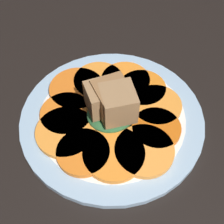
# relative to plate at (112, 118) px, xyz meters

# --- Properties ---
(table_slab) EXTENTS (1.20, 1.20, 0.02)m
(table_slab) POSITION_rel_plate_xyz_m (0.00, 0.00, -0.02)
(table_slab) COLOR black
(table_slab) RESTS_ON ground
(plate) EXTENTS (0.28, 0.28, 0.01)m
(plate) POSITION_rel_plate_xyz_m (0.00, 0.00, 0.00)
(plate) COLOR #99B7D1
(plate) RESTS_ON table_slab
(carrot_slice_0) EXTENTS (0.09, 0.09, 0.01)m
(carrot_slice_0) POSITION_rel_plate_xyz_m (0.01, -0.08, 0.01)
(carrot_slice_0) COLOR orange
(carrot_slice_0) RESTS_ON plate
(carrot_slice_1) EXTENTS (0.08, 0.08, 0.01)m
(carrot_slice_1) POSITION_rel_plate_xyz_m (0.05, -0.05, 0.01)
(carrot_slice_1) COLOR orange
(carrot_slice_1) RESTS_ON plate
(carrot_slice_2) EXTENTS (0.09, 0.09, 0.01)m
(carrot_slice_2) POSITION_rel_plate_xyz_m (0.07, -0.02, 0.01)
(carrot_slice_2) COLOR orange
(carrot_slice_2) RESTS_ON plate
(carrot_slice_3) EXTENTS (0.07, 0.07, 0.01)m
(carrot_slice_3) POSITION_rel_plate_xyz_m (0.07, 0.02, 0.01)
(carrot_slice_3) COLOR orange
(carrot_slice_3) RESTS_ON plate
(carrot_slice_4) EXTENTS (0.09, 0.09, 0.01)m
(carrot_slice_4) POSITION_rel_plate_xyz_m (0.04, 0.05, 0.01)
(carrot_slice_4) COLOR orange
(carrot_slice_4) RESTS_ON plate
(carrot_slice_5) EXTENTS (0.08, 0.08, 0.01)m
(carrot_slice_5) POSITION_rel_plate_xyz_m (0.01, 0.08, 0.01)
(carrot_slice_5) COLOR orange
(carrot_slice_5) RESTS_ON plate
(carrot_slice_6) EXTENTS (0.07, 0.07, 0.01)m
(carrot_slice_6) POSITION_rel_plate_xyz_m (-0.03, 0.06, 0.01)
(carrot_slice_6) COLOR #D45F12
(carrot_slice_6) RESTS_ON plate
(carrot_slice_7) EXTENTS (0.08, 0.08, 0.01)m
(carrot_slice_7) POSITION_rel_plate_xyz_m (-0.06, 0.03, 0.01)
(carrot_slice_7) COLOR orange
(carrot_slice_7) RESTS_ON plate
(carrot_slice_8) EXTENTS (0.08, 0.08, 0.01)m
(carrot_slice_8) POSITION_rel_plate_xyz_m (-0.07, -0.01, 0.01)
(carrot_slice_8) COLOR orange
(carrot_slice_8) RESTS_ON plate
(carrot_slice_9) EXTENTS (0.08, 0.08, 0.01)m
(carrot_slice_9) POSITION_rel_plate_xyz_m (-0.06, -0.04, 0.01)
(carrot_slice_9) COLOR orange
(carrot_slice_9) RESTS_ON plate
(carrot_slice_10) EXTENTS (0.08, 0.08, 0.01)m
(carrot_slice_10) POSITION_rel_plate_xyz_m (-0.03, -0.07, 0.01)
(carrot_slice_10) COLOR orange
(carrot_slice_10) RESTS_ON plate
(center_pile) EXTENTS (0.08, 0.08, 0.07)m
(center_pile) POSITION_rel_plate_xyz_m (0.00, 0.00, 0.04)
(center_pile) COLOR #2D6033
(center_pile) RESTS_ON plate
(fork) EXTENTS (0.19, 0.02, 0.00)m
(fork) POSITION_rel_plate_xyz_m (-0.01, -0.05, 0.01)
(fork) COLOR silver
(fork) RESTS_ON plate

